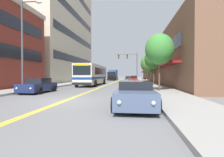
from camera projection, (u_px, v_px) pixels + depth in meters
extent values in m
plane|color=slate|center=(118.00, 81.00, 47.79)|extent=(240.00, 240.00, 0.00)
cube|color=gray|center=(92.00, 81.00, 48.64)|extent=(3.03, 106.00, 0.18)
cube|color=gray|center=(143.00, 81.00, 46.94)|extent=(3.03, 106.00, 0.18)
cube|color=yellow|center=(117.00, 81.00, 47.81)|extent=(0.14, 106.00, 0.01)
cube|color=yellow|center=(118.00, 81.00, 47.78)|extent=(0.14, 106.00, 0.01)
cube|color=black|center=(13.00, 52.00, 18.98)|extent=(0.08, 12.06, 1.40)
cube|color=black|center=(13.00, 22.00, 18.92)|extent=(0.08, 12.06, 1.40)
cube|color=beige|center=(53.00, 18.00, 41.68)|extent=(12.00, 27.31, 30.64)
cube|color=black|center=(78.00, 60.00, 41.15)|extent=(0.08, 25.13, 1.40)
cube|color=black|center=(78.00, 39.00, 41.05)|extent=(0.08, 25.13, 1.40)
cube|color=black|center=(78.00, 17.00, 40.95)|extent=(0.08, 25.13, 1.40)
cube|color=brown|center=(166.00, 66.00, 46.16)|extent=(8.00, 68.00, 8.20)
cube|color=maroon|center=(148.00, 70.00, 46.74)|extent=(1.10, 61.20, 0.24)
cube|color=black|center=(150.00, 62.00, 46.63)|extent=(0.08, 61.20, 1.40)
cube|color=silver|center=(93.00, 74.00, 27.87)|extent=(2.57, 11.85, 2.79)
cube|color=navy|center=(93.00, 78.00, 27.88)|extent=(2.59, 11.87, 0.32)
cube|color=black|center=(93.00, 72.00, 28.45)|extent=(2.60, 9.25, 1.01)
cube|color=black|center=(82.00, 70.00, 21.95)|extent=(2.31, 0.04, 1.23)
cube|color=yellow|center=(82.00, 65.00, 21.93)|extent=(1.85, 0.06, 0.28)
cube|color=black|center=(82.00, 84.00, 21.97)|extent=(2.52, 0.08, 0.32)
cylinder|color=black|center=(77.00, 83.00, 24.05)|extent=(0.30, 1.00, 1.00)
cylinder|color=black|center=(95.00, 83.00, 23.73)|extent=(0.30, 1.00, 1.00)
cylinder|color=black|center=(90.00, 81.00, 31.29)|extent=(0.30, 1.00, 1.00)
cylinder|color=black|center=(104.00, 81.00, 30.97)|extent=(0.30, 1.00, 1.00)
cube|color=#19234C|center=(38.00, 87.00, 16.01)|extent=(1.71, 4.30, 0.71)
cube|color=black|center=(39.00, 81.00, 16.17)|extent=(1.47, 1.89, 0.46)
cylinder|color=black|center=(20.00, 91.00, 14.80)|extent=(0.22, 0.62, 0.62)
cylinder|color=black|center=(40.00, 91.00, 14.59)|extent=(0.22, 0.62, 0.62)
cylinder|color=black|center=(37.00, 88.00, 17.44)|extent=(0.22, 0.62, 0.62)
cylinder|color=black|center=(54.00, 88.00, 17.23)|extent=(0.22, 0.62, 0.62)
sphere|color=silver|center=(17.00, 88.00, 13.93)|extent=(0.16, 0.16, 0.16)
sphere|color=silver|center=(31.00, 88.00, 13.78)|extent=(0.16, 0.16, 0.16)
cube|color=red|center=(44.00, 85.00, 18.23)|extent=(0.18, 0.04, 0.10)
cube|color=red|center=(55.00, 85.00, 18.08)|extent=(0.18, 0.04, 0.10)
cube|color=#38383D|center=(98.00, 80.00, 43.00)|extent=(1.93, 4.12, 0.58)
cube|color=black|center=(98.00, 78.00, 43.15)|extent=(1.66, 1.81, 0.48)
cylinder|color=black|center=(93.00, 80.00, 41.86)|extent=(0.22, 0.65, 0.65)
cylinder|color=black|center=(101.00, 80.00, 41.62)|extent=(0.22, 0.65, 0.65)
cylinder|color=black|center=(95.00, 80.00, 44.39)|extent=(0.22, 0.65, 0.65)
cylinder|color=black|center=(103.00, 80.00, 44.15)|extent=(0.22, 0.65, 0.65)
sphere|color=silver|center=(94.00, 80.00, 41.02)|extent=(0.16, 0.16, 0.16)
sphere|color=silver|center=(99.00, 80.00, 40.85)|extent=(0.16, 0.16, 0.16)
cube|color=red|center=(97.00, 79.00, 45.14)|extent=(0.18, 0.04, 0.10)
cube|color=red|center=(102.00, 79.00, 44.97)|extent=(0.18, 0.04, 0.10)
cube|color=#475675|center=(135.00, 96.00, 8.86)|extent=(1.82, 4.72, 0.72)
cube|color=black|center=(135.00, 85.00, 9.03)|extent=(1.56, 2.08, 0.40)
cylinder|color=black|center=(114.00, 105.00, 7.52)|extent=(0.22, 0.68, 0.68)
cylinder|color=black|center=(158.00, 106.00, 7.30)|extent=(0.22, 0.68, 0.68)
cylinder|color=black|center=(119.00, 96.00, 10.43)|extent=(0.22, 0.68, 0.68)
cylinder|color=black|center=(151.00, 97.00, 10.20)|extent=(0.22, 0.68, 0.68)
sphere|color=silver|center=(119.00, 103.00, 6.57)|extent=(0.16, 0.16, 0.16)
sphere|color=silver|center=(154.00, 103.00, 6.42)|extent=(0.16, 0.16, 0.16)
cube|color=red|center=(125.00, 91.00, 11.29)|extent=(0.18, 0.04, 0.10)
cube|color=red|center=(145.00, 91.00, 11.13)|extent=(0.18, 0.04, 0.10)
cube|color=#B7B7BC|center=(134.00, 78.00, 53.68)|extent=(1.89, 4.63, 0.75)
cube|color=black|center=(134.00, 76.00, 53.85)|extent=(1.63, 2.04, 0.51)
cylinder|color=black|center=(131.00, 79.00, 52.37)|extent=(0.22, 0.68, 0.68)
cylinder|color=black|center=(137.00, 79.00, 52.14)|extent=(0.22, 0.68, 0.68)
cylinder|color=black|center=(131.00, 79.00, 55.22)|extent=(0.22, 0.68, 0.68)
cylinder|color=black|center=(137.00, 79.00, 54.99)|extent=(0.22, 0.68, 0.68)
sphere|color=silver|center=(132.00, 79.00, 51.44)|extent=(0.16, 0.16, 0.16)
sphere|color=silver|center=(136.00, 79.00, 51.28)|extent=(0.16, 0.16, 0.16)
cube|color=red|center=(132.00, 78.00, 56.07)|extent=(0.18, 0.04, 0.10)
cube|color=red|center=(136.00, 78.00, 55.90)|extent=(0.18, 0.04, 0.10)
cube|color=maroon|center=(134.00, 80.00, 38.37)|extent=(1.72, 4.20, 0.72)
cube|color=black|center=(134.00, 77.00, 38.53)|extent=(1.48, 1.85, 0.49)
cylinder|color=black|center=(129.00, 81.00, 37.19)|extent=(0.22, 0.66, 0.66)
cylinder|color=black|center=(138.00, 81.00, 36.98)|extent=(0.22, 0.66, 0.66)
cylinder|color=black|center=(130.00, 81.00, 39.78)|extent=(0.22, 0.66, 0.66)
cylinder|color=black|center=(137.00, 81.00, 39.56)|extent=(0.22, 0.66, 0.66)
sphere|color=silver|center=(131.00, 80.00, 36.34)|extent=(0.16, 0.16, 0.16)
sphere|color=silver|center=(137.00, 80.00, 36.19)|extent=(0.16, 0.16, 0.16)
cube|color=red|center=(131.00, 80.00, 40.54)|extent=(0.18, 0.04, 0.10)
cube|color=red|center=(136.00, 80.00, 40.39)|extent=(0.18, 0.04, 0.10)
cube|color=#232328|center=(128.00, 78.00, 67.65)|extent=(1.88, 4.69, 0.57)
cube|color=black|center=(128.00, 77.00, 67.83)|extent=(1.62, 2.06, 0.45)
cylinder|color=black|center=(125.00, 78.00, 66.33)|extent=(0.22, 0.65, 0.65)
cylinder|color=black|center=(130.00, 78.00, 66.10)|extent=(0.22, 0.65, 0.65)
cylinder|color=black|center=(126.00, 78.00, 69.22)|extent=(0.22, 0.65, 0.65)
cylinder|color=black|center=(130.00, 78.00, 68.98)|extent=(0.22, 0.65, 0.65)
sphere|color=silver|center=(126.00, 78.00, 65.39)|extent=(0.16, 0.16, 0.16)
sphere|color=silver|center=(130.00, 78.00, 65.23)|extent=(0.16, 0.16, 0.16)
cube|color=red|center=(126.00, 78.00, 70.07)|extent=(0.18, 0.04, 0.10)
cube|color=red|center=(130.00, 78.00, 69.91)|extent=(0.18, 0.04, 0.10)
cube|color=black|center=(112.00, 76.00, 51.77)|extent=(2.28, 2.25, 2.29)
cube|color=black|center=(111.00, 74.00, 50.62)|extent=(1.94, 0.04, 1.01)
cube|color=#335699|center=(113.00, 75.00, 55.49)|extent=(2.33, 5.26, 2.98)
cylinder|color=black|center=(108.00, 79.00, 51.93)|extent=(0.28, 0.84, 0.84)
cylinder|color=black|center=(116.00, 79.00, 51.64)|extent=(0.28, 0.84, 0.84)
cylinder|color=black|center=(110.00, 79.00, 57.22)|extent=(0.28, 0.84, 0.84)
cylinder|color=black|center=(117.00, 79.00, 56.93)|extent=(0.28, 0.84, 0.84)
cylinder|color=#47474C|center=(137.00, 67.00, 43.73)|extent=(0.18, 0.18, 7.23)
cylinder|color=#47474C|center=(126.00, 54.00, 44.00)|extent=(5.43, 0.11, 0.11)
cube|color=black|center=(127.00, 57.00, 43.97)|extent=(0.34, 0.26, 0.92)
sphere|color=red|center=(127.00, 55.00, 43.81)|extent=(0.18, 0.18, 0.18)
sphere|color=yellow|center=(127.00, 57.00, 43.82)|extent=(0.18, 0.18, 0.18)
sphere|color=green|center=(127.00, 58.00, 43.82)|extent=(0.18, 0.18, 0.18)
cylinder|color=black|center=(127.00, 54.00, 43.96)|extent=(0.02, 0.02, 0.14)
cube|color=black|center=(119.00, 57.00, 44.24)|extent=(0.34, 0.26, 0.92)
sphere|color=red|center=(119.00, 56.00, 44.07)|extent=(0.18, 0.18, 0.18)
sphere|color=yellow|center=(119.00, 57.00, 44.08)|extent=(0.18, 0.18, 0.18)
sphere|color=green|center=(119.00, 58.00, 44.08)|extent=(0.18, 0.18, 0.18)
cylinder|color=black|center=(119.00, 55.00, 44.23)|extent=(0.02, 0.02, 0.14)
cylinder|color=#47474C|center=(22.00, 47.00, 15.14)|extent=(0.16, 0.16, 8.08)
cylinder|color=#47474C|center=(30.00, 2.00, 14.96)|extent=(1.55, 0.10, 0.10)
ellipsoid|color=#B2B2B7|center=(39.00, 2.00, 14.87)|extent=(0.56, 0.28, 0.20)
cylinder|color=brown|center=(159.00, 76.00, 16.16)|extent=(0.16, 0.16, 2.72)
ellipsoid|color=#387F33|center=(159.00, 49.00, 16.11)|extent=(2.62, 2.62, 2.89)
cylinder|color=brown|center=(154.00, 76.00, 26.55)|extent=(0.19, 0.19, 2.69)
ellipsoid|color=#2D6B28|center=(154.00, 59.00, 26.50)|extent=(2.81, 2.81, 3.09)
cylinder|color=brown|center=(149.00, 76.00, 36.67)|extent=(0.18, 0.18, 2.33)
ellipsoid|color=#42752D|center=(149.00, 64.00, 36.62)|extent=(3.46, 3.46, 3.80)
cylinder|color=#B7B7BC|center=(146.00, 83.00, 22.25)|extent=(0.26, 0.26, 0.74)
sphere|color=#B7B7BC|center=(146.00, 80.00, 22.24)|extent=(0.23, 0.23, 0.23)
cylinder|color=#B7B7BC|center=(145.00, 83.00, 22.27)|extent=(0.08, 0.12, 0.12)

